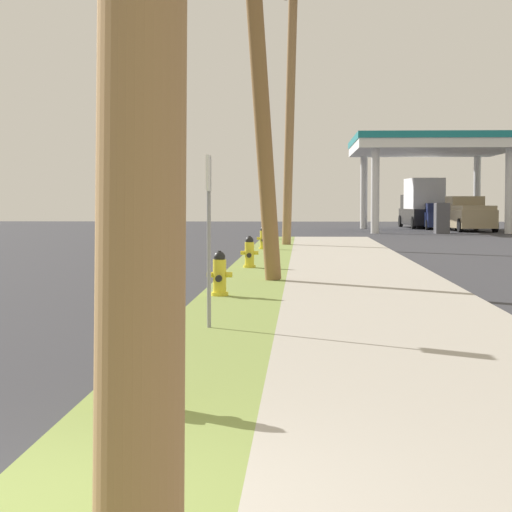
# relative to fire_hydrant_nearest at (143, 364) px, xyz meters

# --- Properties ---
(fire_hydrant_nearest) EXTENTS (0.42, 0.38, 0.74)m
(fire_hydrant_nearest) POSITION_rel_fire_hydrant_nearest_xyz_m (0.00, 0.00, 0.00)
(fire_hydrant_nearest) COLOR yellow
(fire_hydrant_nearest) RESTS_ON grass_verge
(fire_hydrant_second) EXTENTS (0.42, 0.38, 0.74)m
(fire_hydrant_second) POSITION_rel_fire_hydrant_nearest_xyz_m (-0.16, 9.08, 0.00)
(fire_hydrant_second) COLOR yellow
(fire_hydrant_second) RESTS_ON grass_verge
(fire_hydrant_third) EXTENTS (0.42, 0.37, 0.74)m
(fire_hydrant_third) POSITION_rel_fire_hydrant_nearest_xyz_m (-0.04, 16.24, 0.00)
(fire_hydrant_third) COLOR yellow
(fire_hydrant_third) RESTS_ON grass_verge
(fire_hydrant_fourth) EXTENTS (0.42, 0.37, 0.74)m
(fire_hydrant_fourth) POSITION_rel_fire_hydrant_nearest_xyz_m (-0.07, 25.57, 0.00)
(fire_hydrant_fourth) COLOR yellow
(fire_hydrant_fourth) RESTS_ON grass_verge
(fire_hydrant_fifth) EXTENTS (0.42, 0.38, 0.74)m
(fire_hydrant_fifth) POSITION_rel_fire_hydrant_nearest_xyz_m (-0.08, 34.40, 0.00)
(fire_hydrant_fifth) COLOR yellow
(fire_hydrant_fifth) RESTS_ON grass_verge
(utility_pole_midground) EXTENTS (1.28, 1.72, 9.28)m
(utility_pole_midground) POSITION_rel_fire_hydrant_nearest_xyz_m (0.32, 12.04, 4.40)
(utility_pole_midground) COLOR olive
(utility_pole_midground) RESTS_ON grass_verge
(utility_pole_background) EXTENTS (0.84, 1.36, 9.44)m
(utility_pole_background) POSITION_rel_fire_hydrant_nearest_xyz_m (0.76, 28.89, 4.48)
(utility_pole_background) COLOR #937047
(utility_pole_background) RESTS_ON grass_verge
(street_sign_post) EXTENTS (0.05, 0.36, 2.12)m
(street_sign_post) POSITION_rel_fire_hydrant_nearest_xyz_m (0.05, 4.86, 1.19)
(street_sign_post) COLOR gray
(street_sign_post) RESTS_ON grass_verge
(car_navy_by_near_pump) EXTENTS (1.95, 4.51, 1.57)m
(car_navy_by_near_pump) POSITION_rel_fire_hydrant_nearest_xyz_m (9.43, 54.09, 0.28)
(car_navy_by_near_pump) COLOR navy
(car_navy_by_near_pump) RESTS_ON ground
(truck_black_at_forecourt) EXTENTS (2.42, 6.49, 3.11)m
(truck_black_at_forecourt) POSITION_rel_fire_hydrant_nearest_xyz_m (8.77, 56.98, 1.04)
(truck_black_at_forecourt) COLOR black
(truck_black_at_forecourt) RESTS_ON ground
(truck_tan_on_apron) EXTENTS (2.47, 5.53, 1.97)m
(truck_tan_on_apron) POSITION_rel_fire_hydrant_nearest_xyz_m (10.54, 50.16, 0.47)
(truck_tan_on_apron) COLOR tan
(truck_tan_on_apron) RESTS_ON ground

